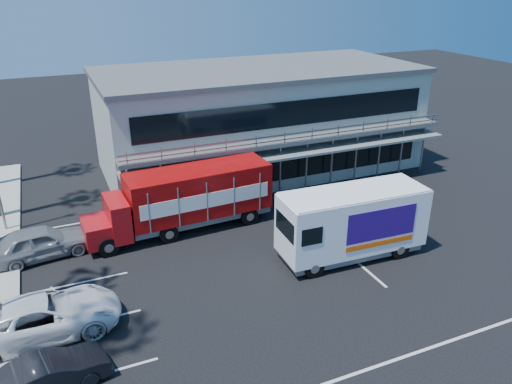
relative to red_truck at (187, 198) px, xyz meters
name	(u,v)px	position (x,y,z in m)	size (l,w,h in m)	color
ground	(327,275)	(4.71, -7.27, -1.91)	(120.00, 120.00, 0.00)	black
building	(259,118)	(7.71, 7.67, 1.75)	(22.40, 12.00, 7.30)	#A4AB9C
red_truck	(187,198)	(0.00, 0.00, 0.00)	(10.44, 3.02, 3.48)	#AD0D12
white_van	(352,222)	(6.71, -6.16, 0.00)	(7.45, 2.82, 3.59)	white
parked_car_b	(48,376)	(-7.79, -9.77, -1.23)	(1.43, 4.11, 1.35)	black
parked_car_c	(44,316)	(-7.79, -6.47, -1.08)	(2.74, 5.95, 1.65)	white
parked_car_d	(39,242)	(-7.79, 0.33, -1.23)	(1.89, 4.65, 1.35)	#282E36
parked_car_e	(41,242)	(-7.70, -0.07, -1.08)	(1.97, 4.90, 1.67)	gray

